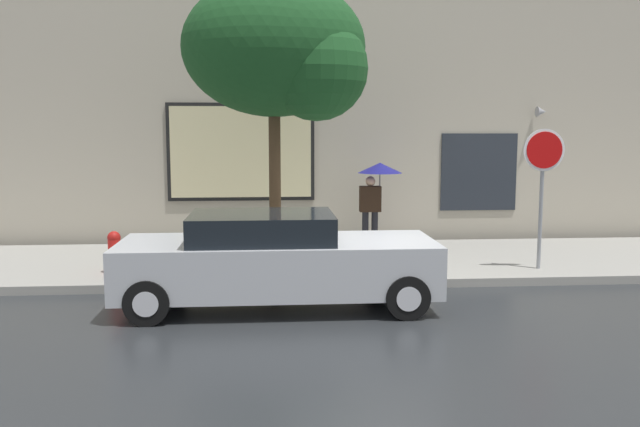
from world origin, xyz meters
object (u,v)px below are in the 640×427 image
object	(u,v)px
parked_car	(275,260)
street_tree	(282,52)
fire_hydrant	(115,253)
pedestrian_with_umbrella	(377,181)
stop_sign	(543,171)

from	to	relation	value
parked_car	street_tree	world-z (taller)	street_tree
fire_hydrant	street_tree	xyz separation A→B (m)	(3.01, 0.04, 3.51)
pedestrian_with_umbrella	street_tree	world-z (taller)	street_tree
pedestrian_with_umbrella	stop_sign	distance (m)	3.60
street_tree	stop_sign	xyz separation A→B (m)	(4.67, -0.28, -2.07)
parked_car	fire_hydrant	xyz separation A→B (m)	(-2.84, 1.94, -0.20)
fire_hydrant	stop_sign	bearing A→B (deg)	-1.75
fire_hydrant	pedestrian_with_umbrella	xyz separation A→B (m)	(5.06, 2.20, 1.08)
street_tree	fire_hydrant	bearing A→B (deg)	-179.18
parked_car	pedestrian_with_umbrella	size ratio (longest dim) A/B	2.58
parked_car	fire_hydrant	bearing A→B (deg)	145.64
street_tree	stop_sign	distance (m)	5.12
pedestrian_with_umbrella	parked_car	bearing A→B (deg)	-118.20
fire_hydrant	street_tree	size ratio (longest dim) A/B	0.14
street_tree	stop_sign	bearing A→B (deg)	-3.40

